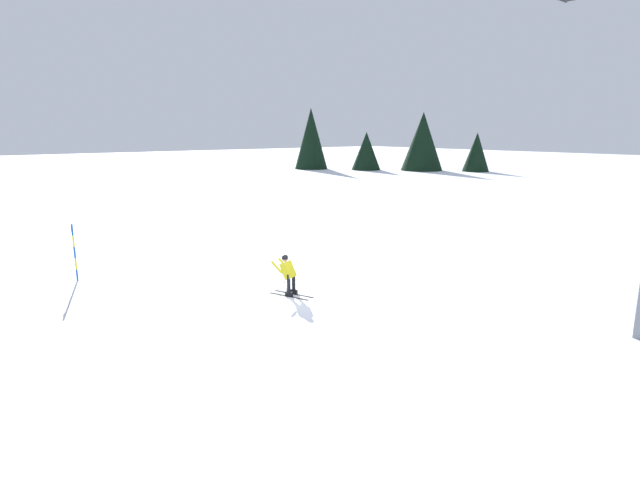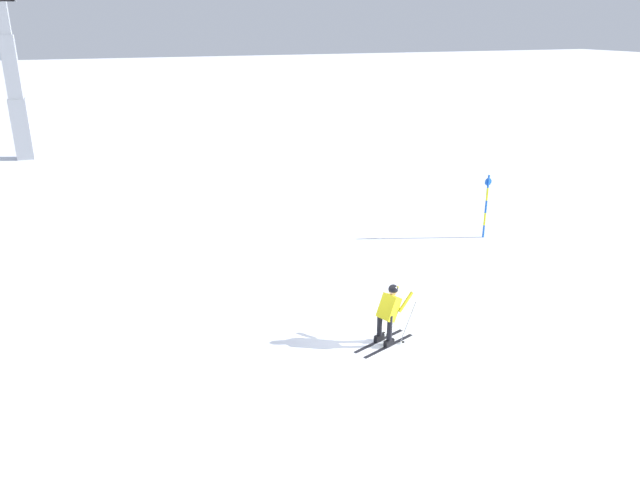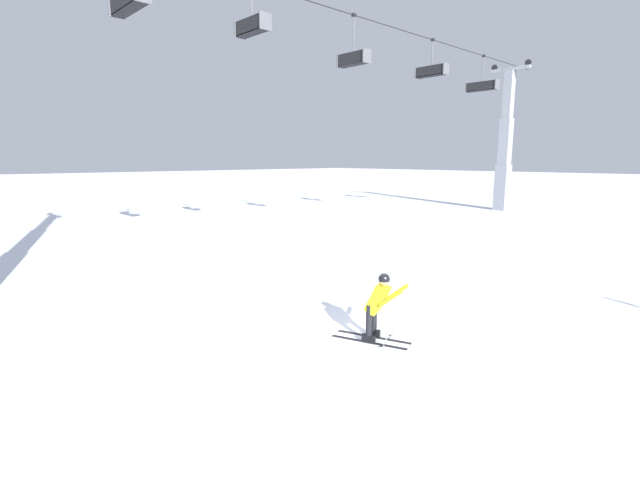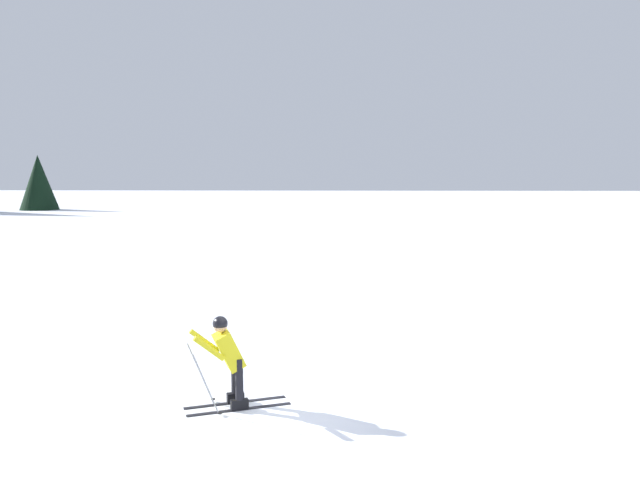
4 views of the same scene
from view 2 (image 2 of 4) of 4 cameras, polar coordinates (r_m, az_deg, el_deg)
ground_plane at (r=15.16m, az=2.19°, el=-9.60°), size 260.00×260.00×0.00m
skier_carving_main at (r=14.84m, az=6.56°, el=-6.62°), size 1.08×1.72×1.63m
lift_tower_far at (r=38.48m, az=-27.04°, el=13.35°), size 0.91×2.92×10.77m
trail_marker_pole at (r=22.60m, az=15.45°, el=3.27°), size 0.07×0.28×2.34m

